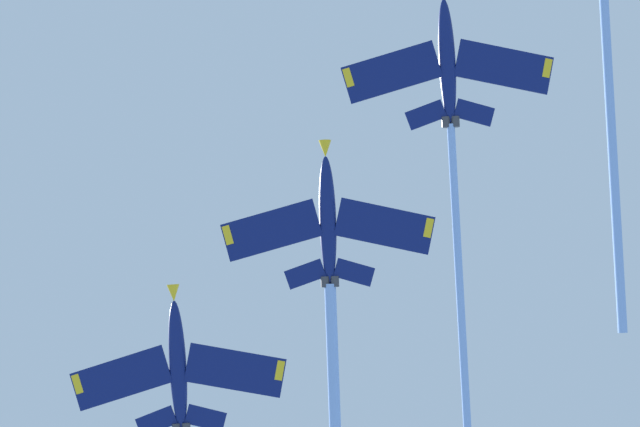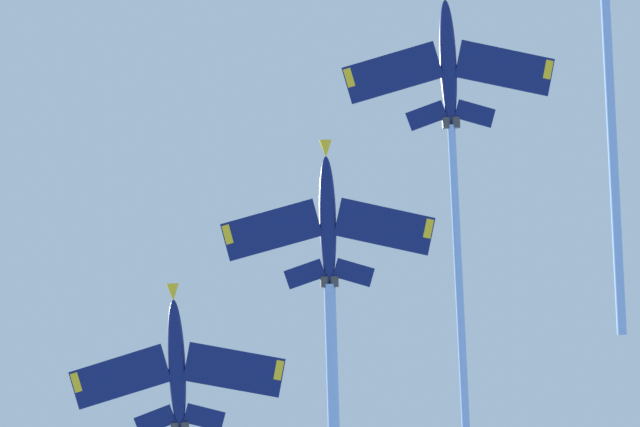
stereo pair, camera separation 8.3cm
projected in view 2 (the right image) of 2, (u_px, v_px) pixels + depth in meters
jet_second at (452, 152)px, 107.54m from camera, size 47.03×31.47×11.25m
jet_third at (332, 363)px, 106.06m from camera, size 46.96×32.10×11.78m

